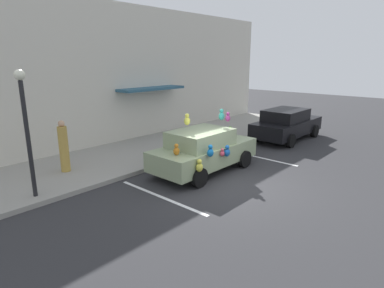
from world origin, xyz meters
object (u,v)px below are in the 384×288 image
(pedestrian_near_shopfront, at_px, (64,148))
(teddy_bear_on_sidewalk, at_px, (196,142))
(plush_covered_car, at_px, (204,150))
(street_lamp_post, at_px, (26,121))
(parked_sedan_behind, at_px, (287,124))

(pedestrian_near_shopfront, bearing_deg, teddy_bear_on_sidewalk, -14.42)
(pedestrian_near_shopfront, bearing_deg, plush_covered_car, -43.07)
(plush_covered_car, xyz_separation_m, pedestrian_near_shopfront, (-3.55, 3.32, 0.20))
(plush_covered_car, distance_m, pedestrian_near_shopfront, 4.86)
(plush_covered_car, bearing_deg, street_lamp_post, 159.25)
(parked_sedan_behind, bearing_deg, plush_covered_car, 179.80)
(plush_covered_car, distance_m, street_lamp_post, 5.74)
(plush_covered_car, height_order, pedestrian_near_shopfront, plush_covered_car)
(parked_sedan_behind, xyz_separation_m, pedestrian_near_shopfront, (-10.01, 3.34, 0.21))
(parked_sedan_behind, height_order, street_lamp_post, street_lamp_post)
(teddy_bear_on_sidewalk, xyz_separation_m, street_lamp_post, (-6.96, 0.02, 1.92))
(plush_covered_car, distance_m, teddy_bear_on_sidewalk, 2.67)
(pedestrian_near_shopfront, bearing_deg, street_lamp_post, -140.16)
(teddy_bear_on_sidewalk, bearing_deg, street_lamp_post, 179.87)
(teddy_bear_on_sidewalk, distance_m, street_lamp_post, 7.22)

